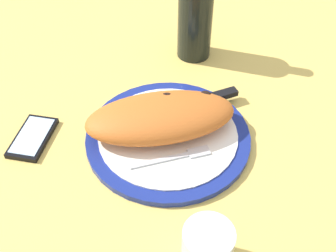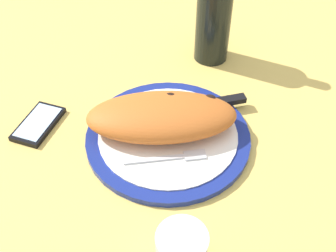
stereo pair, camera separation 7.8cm
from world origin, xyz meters
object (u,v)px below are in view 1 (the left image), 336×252
object	(u,v)px
plate	(168,136)
fork	(178,156)
knife	(200,102)
smartphone	(33,137)
calzone	(161,117)
water_glass	(207,251)
wine_bottle	(195,12)

from	to	relation	value
plate	fork	size ratio (longest dim) A/B	2.11
plate	knife	bearing A→B (deg)	44.50
plate	smartphone	bearing A→B (deg)	171.87
calzone	water_glass	world-z (taller)	water_glass
fork	smartphone	world-z (taller)	fork
water_glass	wine_bottle	size ratio (longest dim) A/B	0.30
fork	water_glass	size ratio (longest dim) A/B	1.84
knife	smartphone	size ratio (longest dim) A/B	1.92
fork	knife	size ratio (longest dim) A/B	0.62
calzone	knife	size ratio (longest dim) A/B	1.20
water_glass	fork	bearing A→B (deg)	92.80
plate	water_glass	xyz separation A→B (cm)	(1.93, -26.11, 2.76)
fork	wine_bottle	bearing A→B (deg)	74.58
knife	smartphone	bearing A→B (deg)	-173.46
fork	wine_bottle	xyz separation A→B (cm)	(9.26, 33.59, 9.39)
calzone	fork	world-z (taller)	calzone
calzone	knife	world-z (taller)	calzone
fork	smartphone	xyz separation A→B (cm)	(-26.98, 9.95, -1.25)
wine_bottle	water_glass	bearing A→B (deg)	-98.82
plate	fork	xyz separation A→B (cm)	(0.96, -6.23, 1.04)
calzone	smartphone	distance (cm)	25.28
plate	knife	distance (cm)	10.91
plate	wine_bottle	distance (cm)	31.02
plate	calzone	size ratio (longest dim) A/B	1.09
knife	smartphone	world-z (taller)	knife
plate	calzone	distance (cm)	4.36
smartphone	wine_bottle	size ratio (longest dim) A/B	0.47
calzone	wine_bottle	size ratio (longest dim) A/B	1.08
fork	knife	distance (cm)	15.39
calzone	smartphone	bearing A→B (deg)	174.87
plate	wine_bottle	xyz separation A→B (cm)	(10.22, 27.36, 10.43)
water_glass	wine_bottle	world-z (taller)	wine_bottle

